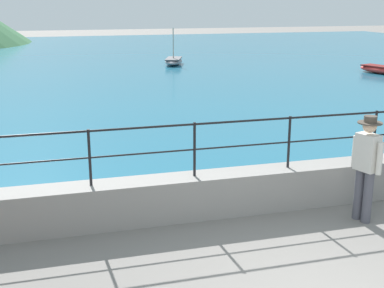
# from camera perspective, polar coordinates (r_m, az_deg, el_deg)

# --- Properties ---
(promenade_wall) EXTENTS (20.00, 0.56, 0.70)m
(promenade_wall) POSITION_cam_1_polar(r_m,az_deg,el_deg) (8.83, 5.52, -5.19)
(promenade_wall) COLOR gray
(promenade_wall) RESTS_ON ground
(railing) EXTENTS (18.44, 0.04, 0.90)m
(railing) POSITION_cam_1_polar(r_m,az_deg,el_deg) (8.54, 5.69, 0.91)
(railing) COLOR black
(railing) RESTS_ON promenade_wall
(lake_water) EXTENTS (64.00, 44.32, 0.06)m
(lake_water) POSITION_cam_1_polar(r_m,az_deg,el_deg) (30.67, -9.99, 8.96)
(lake_water) COLOR #236B89
(lake_water) RESTS_ON ground
(person_walking) EXTENTS (0.38, 0.55, 1.75)m
(person_walking) POSITION_cam_1_polar(r_m,az_deg,el_deg) (8.64, 18.71, -2.04)
(person_walking) COLOR #4C4C56
(person_walking) RESTS_ON ground
(boat_2) EXTENTS (1.62, 2.47, 1.98)m
(boat_2) POSITION_cam_1_polar(r_m,az_deg,el_deg) (28.56, -2.05, 9.17)
(boat_2) COLOR gray
(boat_2) RESTS_ON lake_water
(boat_3) EXTENTS (1.56, 2.47, 0.36)m
(boat_3) POSITION_cam_1_polar(r_m,az_deg,el_deg) (26.71, 20.16, 7.77)
(boat_3) COLOR red
(boat_3) RESTS_ON lake_water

